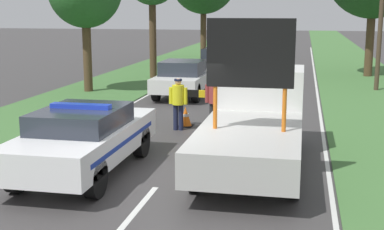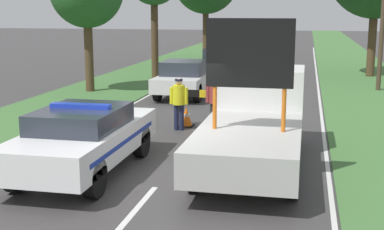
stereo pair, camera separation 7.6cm
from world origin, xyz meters
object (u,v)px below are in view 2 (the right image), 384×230
object	(u,v)px
police_car	(84,137)
pedestrian_civilian	(216,98)
traffic_cone_centre_front	(274,120)
traffic_cone_near_truck	(186,117)
road_barrier	(213,97)
police_officer	(179,99)
work_truck	(255,119)
queued_car_van_white	(185,78)
traffic_cone_near_police	(213,124)
queued_car_sedan_black	(221,62)

from	to	relation	value
police_car	pedestrian_civilian	xyz separation A→B (m)	(2.15, 4.72, 0.18)
traffic_cone_centre_front	traffic_cone_near_truck	xyz separation A→B (m)	(-2.69, -0.30, 0.06)
road_barrier	traffic_cone_near_truck	world-z (taller)	road_barrier
traffic_cone_centre_front	police_officer	bearing A→B (deg)	-162.71
work_truck	police_officer	xyz separation A→B (m)	(-2.56, 2.93, -0.10)
road_barrier	traffic_cone_centre_front	size ratio (longest dim) A/B	4.95
pedestrian_civilian	traffic_cone_near_truck	size ratio (longest dim) A/B	2.72
road_barrier	traffic_cone_centre_front	xyz separation A→B (m)	(1.84, 0.36, -0.70)
police_officer	traffic_cone_near_truck	world-z (taller)	police_officer
police_car	traffic_cone_centre_front	distance (m)	6.69
traffic_cone_centre_front	queued_car_van_white	xyz separation A→B (m)	(-4.02, 5.29, 0.54)
police_officer	pedestrian_civilian	xyz separation A→B (m)	(1.09, 0.14, 0.05)
traffic_cone_near_police	traffic_cone_near_truck	size ratio (longest dim) A/B	1.13
traffic_cone_centre_front	queued_car_sedan_black	xyz separation A→B (m)	(-3.60, 12.21, 0.53)
work_truck	queued_car_van_white	size ratio (longest dim) A/B	1.41
work_truck	pedestrian_civilian	world-z (taller)	work_truck
road_barrier	queued_car_van_white	xyz separation A→B (m)	(-2.18, 5.64, -0.17)
traffic_cone_near_truck	queued_car_van_white	size ratio (longest dim) A/B	0.15
queued_car_sedan_black	traffic_cone_near_police	bearing A→B (deg)	98.20
pedestrian_civilian	queued_car_sedan_black	xyz separation A→B (m)	(-1.90, 12.93, -0.21)
work_truck	police_officer	world-z (taller)	work_truck
police_car	traffic_cone_near_truck	world-z (taller)	police_car
police_car	police_officer	distance (m)	4.70
police_car	work_truck	bearing A→B (deg)	24.92
traffic_cone_centre_front	traffic_cone_near_truck	bearing A→B (deg)	-173.55
road_barrier	police_officer	xyz separation A→B (m)	(-0.94, -0.51, -0.01)
road_barrier	pedestrian_civilian	world-z (taller)	pedestrian_civilian
work_truck	traffic_cone_centre_front	world-z (taller)	work_truck
pedestrian_civilian	traffic_cone_centre_front	xyz separation A→B (m)	(1.69, 0.72, -0.74)
police_officer	pedestrian_civilian	bearing A→B (deg)	-169.34
pedestrian_civilian	traffic_cone_near_police	world-z (taller)	pedestrian_civilian
traffic_cone_centre_front	police_car	bearing A→B (deg)	-125.24
traffic_cone_near_police	traffic_cone_near_truck	world-z (taller)	traffic_cone_near_police
traffic_cone_near_truck	queued_car_sedan_black	world-z (taller)	queued_car_sedan_black
police_officer	work_truck	bearing A→B (deg)	134.32
queued_car_van_white	police_car	bearing A→B (deg)	90.93
road_barrier	queued_car_van_white	size ratio (longest dim) A/B	0.58
police_officer	queued_car_van_white	bearing A→B (deg)	-75.53
road_barrier	police_officer	bearing A→B (deg)	-155.01
pedestrian_civilian	traffic_cone_centre_front	size ratio (longest dim) A/B	3.38
pedestrian_civilian	queued_car_sedan_black	bearing A→B (deg)	113.40
road_barrier	queued_car_van_white	bearing A→B (deg)	107.74
police_officer	pedestrian_civilian	distance (m)	1.10
traffic_cone_centre_front	road_barrier	bearing A→B (deg)	-169.02
work_truck	traffic_cone_centre_front	size ratio (longest dim) A/B	12.11
queued_car_van_white	queued_car_sedan_black	distance (m)	6.93
road_barrier	police_officer	distance (m)	1.07
work_truck	traffic_cone_near_police	size ratio (longest dim) A/B	8.60
police_officer	traffic_cone_near_police	size ratio (longest dim) A/B	2.25
road_barrier	work_truck	bearing A→B (deg)	-68.17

